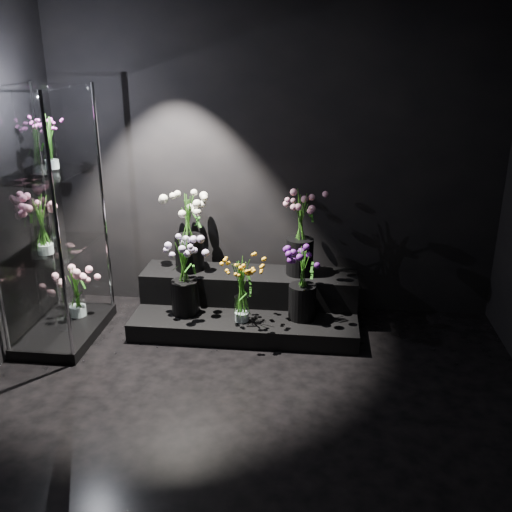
# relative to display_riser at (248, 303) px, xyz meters

# --- Properties ---
(floor) EXTENTS (4.00, 4.00, 0.00)m
(floor) POSITION_rel_display_riser_xyz_m (0.18, -1.61, -0.18)
(floor) COLOR black
(floor) RESTS_ON ground
(wall_back) EXTENTS (4.00, 0.00, 4.00)m
(wall_back) POSITION_rel_display_riser_xyz_m (0.18, 0.39, 1.22)
(wall_back) COLOR black
(wall_back) RESTS_ON floor
(wall_front) EXTENTS (4.00, 0.00, 4.00)m
(wall_front) POSITION_rel_display_riser_xyz_m (0.18, -3.61, 1.22)
(wall_front) COLOR black
(wall_front) RESTS_ON floor
(display_riser) EXTENTS (1.93, 0.86, 0.43)m
(display_riser) POSITION_rel_display_riser_xyz_m (0.00, 0.00, 0.00)
(display_riser) COLOR black
(display_riser) RESTS_ON floor
(display_case) EXTENTS (0.56, 0.94, 2.07)m
(display_case) POSITION_rel_display_riser_xyz_m (-1.52, -0.45, 0.86)
(display_case) COLOR black
(display_case) RESTS_ON floor
(bouquet_orange_bells) EXTENTS (0.26, 0.26, 0.57)m
(bouquet_orange_bells) POSITION_rel_display_riser_xyz_m (-0.01, -0.33, 0.28)
(bouquet_orange_bells) COLOR white
(bouquet_orange_bells) RESTS_ON display_riser
(bouquet_lilac) EXTENTS (0.39, 0.39, 0.69)m
(bouquet_lilac) POSITION_rel_display_riser_xyz_m (-0.52, -0.23, 0.38)
(bouquet_lilac) COLOR black
(bouquet_lilac) RESTS_ON display_riser
(bouquet_purple) EXTENTS (0.35, 0.35, 0.63)m
(bouquet_purple) POSITION_rel_display_riser_xyz_m (0.49, -0.21, 0.33)
(bouquet_purple) COLOR black
(bouquet_purple) RESTS_ON display_riser
(bouquet_cream_roses) EXTENTS (0.47, 0.47, 0.69)m
(bouquet_cream_roses) POSITION_rel_display_riser_xyz_m (-0.55, 0.13, 0.65)
(bouquet_cream_roses) COLOR black
(bouquet_cream_roses) RESTS_ON display_riser
(bouquet_pink_roses) EXTENTS (0.40, 0.40, 0.76)m
(bouquet_pink_roses) POSITION_rel_display_riser_xyz_m (0.45, 0.13, 0.69)
(bouquet_pink_roses) COLOR black
(bouquet_pink_roses) RESTS_ON display_riser
(bouquet_case_pink) EXTENTS (0.32, 0.32, 0.46)m
(bouquet_case_pink) POSITION_rel_display_riser_xyz_m (-1.52, -0.61, 0.87)
(bouquet_case_pink) COLOR white
(bouquet_case_pink) RESTS_ON display_case
(bouquet_case_magenta) EXTENTS (0.24, 0.24, 0.42)m
(bouquet_case_magenta) POSITION_rel_display_riser_xyz_m (-1.53, -0.30, 1.46)
(bouquet_case_magenta) COLOR white
(bouquet_case_magenta) RESTS_ON display_case
(bouquet_case_base_pink) EXTENTS (0.40, 0.40, 0.47)m
(bouquet_case_base_pink) POSITION_rel_display_riser_xyz_m (-1.48, -0.26, 0.17)
(bouquet_case_base_pink) COLOR white
(bouquet_case_base_pink) RESTS_ON display_case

